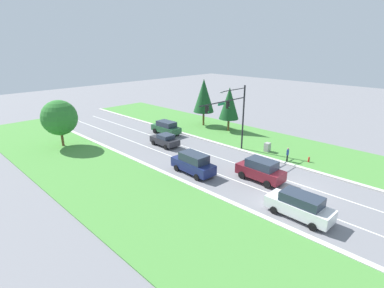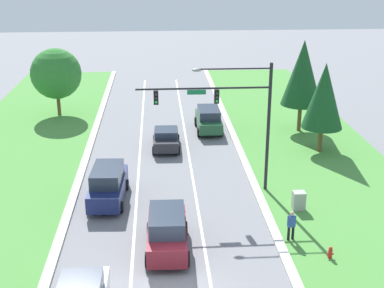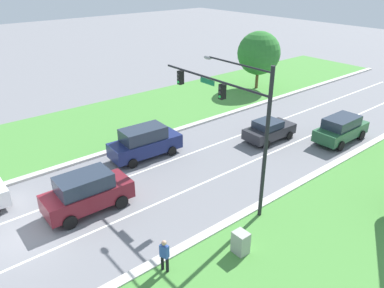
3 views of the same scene
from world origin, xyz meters
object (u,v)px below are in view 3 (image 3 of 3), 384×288
oak_near_left_tree (259,53)px  traffic_signal_mast (234,110)px  utility_cabinet (241,243)px  burgundy_suv (87,192)px  charcoal_sedan (269,130)px  forest_suv (341,129)px  navy_suv (145,142)px  pedestrian (164,255)px

oak_near_left_tree → traffic_signal_mast: bearing=-52.3°
utility_cabinet → traffic_signal_mast: bearing=141.4°
burgundy_suv → oak_near_left_tree: oak_near_left_tree is taller
charcoal_sedan → oak_near_left_tree: bearing=137.1°
forest_suv → burgundy_suv: 19.01m
traffic_signal_mast → oak_near_left_tree: traffic_signal_mast is taller
charcoal_sedan → navy_suv: 9.52m
charcoal_sedan → burgundy_suv: size_ratio=0.88×
traffic_signal_mast → forest_suv: traffic_signal_mast is taller
pedestrian → oak_near_left_tree: oak_near_left_tree is taller
traffic_signal_mast → utility_cabinet: (3.61, -2.88, -4.79)m
forest_suv → pedestrian: 18.28m
utility_cabinet → navy_suv: bearing=169.7°
utility_cabinet → pedestrian: size_ratio=0.69×
burgundy_suv → utility_cabinet: burgundy_suv is taller
burgundy_suv → oak_near_left_tree: size_ratio=0.78×
navy_suv → oak_near_left_tree: bearing=111.0°
forest_suv → burgundy_suv: bearing=-101.8°
utility_cabinet → oak_near_left_tree: 26.48m
forest_suv → utility_cabinet: size_ratio=4.09×
forest_suv → utility_cabinet: 15.23m
oak_near_left_tree → pedestrian: bearing=-56.3°
traffic_signal_mast → utility_cabinet: bearing=-38.6°
burgundy_suv → oak_near_left_tree: 25.85m
charcoal_sedan → forest_suv: forest_suv is taller
pedestrian → charcoal_sedan: bearing=-85.0°
charcoal_sedan → traffic_signal_mast: bearing=-62.9°
traffic_signal_mast → utility_cabinet: 6.66m
forest_suv → pedestrian: size_ratio=2.84×
charcoal_sedan → burgundy_suv: bearing=-89.5°
forest_suv → utility_cabinet: bearing=-75.7°
forest_suv → utility_cabinet: (3.79, -14.75, -0.44)m
oak_near_left_tree → burgundy_suv: bearing=-68.9°
traffic_signal_mast → utility_cabinet: size_ratio=6.89×
pedestrian → oak_near_left_tree: (-15.64, 23.47, 2.89)m
charcoal_sedan → utility_cabinet: 13.08m
charcoal_sedan → utility_cabinet: charcoal_sedan is taller
pedestrian → burgundy_suv: bearing=-13.8°
traffic_signal_mast → forest_suv: (-0.18, 11.86, -4.35)m
forest_suv → burgundy_suv: size_ratio=1.01×
charcoal_sedan → forest_suv: size_ratio=0.87×
traffic_signal_mast → utility_cabinet: traffic_signal_mast is taller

